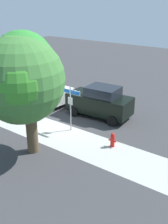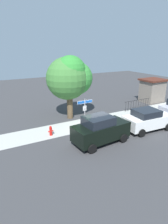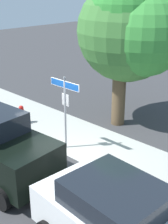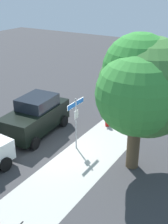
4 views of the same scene
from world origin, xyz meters
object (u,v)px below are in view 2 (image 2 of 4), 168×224
at_px(street_sign, 85,108).
at_px(utility_shed, 152,90).
at_px(car_white, 148,119).
at_px(shade_tree, 69,77).
at_px(fire_hydrant, 51,131).
at_px(car_black, 100,130).

relative_size(street_sign, utility_shed, 0.93).
height_order(street_sign, car_white, street_sign).
bearing_deg(shade_tree, fire_hydrant, -134.43).
height_order(street_sign, car_black, street_sign).
height_order(car_white, utility_shed, utility_shed).
height_order(utility_shed, fire_hydrant, utility_shed).
relative_size(shade_tree, fire_hydrant, 7.59).
height_order(car_black, car_white, car_black).
bearing_deg(fire_hydrant, shade_tree, 45.57).
bearing_deg(car_black, street_sign, 81.23).
xyz_separation_m(street_sign, car_white, (4.50, -2.62, -0.96)).
height_order(street_sign, fire_hydrant, street_sign).
bearing_deg(shade_tree, utility_shed, 0.18).
xyz_separation_m(shade_tree, car_black, (-0.38, -6.05, -2.88)).
height_order(car_black, fire_hydrant, car_black).
bearing_deg(car_black, utility_shed, 23.30).
distance_m(shade_tree, car_white, 7.98).
distance_m(shade_tree, fire_hydrant, 5.66).
xyz_separation_m(street_sign, car_black, (-0.22, -2.68, -0.84)).
xyz_separation_m(street_sign, utility_shed, (11.50, 3.40, -0.41)).
xyz_separation_m(car_black, car_white, (4.72, 0.07, -0.12)).
height_order(shade_tree, utility_shed, shade_tree).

